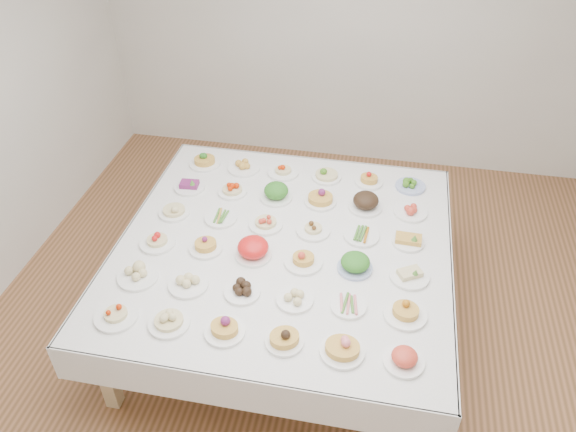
% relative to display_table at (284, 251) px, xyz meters
% --- Properties ---
extents(room_envelope, '(5.02, 5.02, 2.81)m').
position_rel_display_table_xyz_m(room_envelope, '(0.19, -0.04, 1.15)').
color(room_envelope, '#9B6440').
rests_on(room_envelope, ground).
extents(display_table, '(2.31, 2.31, 0.75)m').
position_rel_display_table_xyz_m(display_table, '(0.00, 0.00, 0.00)').
color(display_table, white).
rests_on(display_table, ground).
extents(dish_0, '(0.26, 0.26, 0.13)m').
position_rel_display_table_xyz_m(dish_0, '(-0.85, -0.86, 0.12)').
color(dish_0, white).
rests_on(dish_0, display_table).
extents(dish_1, '(0.27, 0.27, 0.14)m').
position_rel_display_table_xyz_m(dish_1, '(-0.52, -0.85, 0.13)').
color(dish_1, white).
rests_on(dish_1, display_table).
extents(dish_2, '(0.24, 0.24, 0.14)m').
position_rel_display_table_xyz_m(dish_2, '(-0.18, -0.85, 0.13)').
color(dish_2, white).
rests_on(dish_2, display_table).
extents(dish_3, '(0.22, 0.22, 0.12)m').
position_rel_display_table_xyz_m(dish_3, '(0.17, -0.85, 0.12)').
color(dish_3, white).
rests_on(dish_3, display_table).
extents(dish_4, '(0.25, 0.25, 0.16)m').
position_rel_display_table_xyz_m(dish_4, '(0.51, -0.86, 0.14)').
color(dish_4, white).
rests_on(dish_4, display_table).
extents(dish_5, '(0.23, 0.23, 0.12)m').
position_rel_display_table_xyz_m(dish_5, '(0.85, -0.87, 0.12)').
color(dish_5, white).
rests_on(dish_5, display_table).
extents(dish_6, '(0.26, 0.26, 0.12)m').
position_rel_display_table_xyz_m(dish_6, '(-0.86, -0.52, 0.12)').
color(dish_6, white).
rests_on(dish_6, display_table).
extents(dish_7, '(0.25, 0.25, 0.09)m').
position_rel_display_table_xyz_m(dish_7, '(-0.52, -0.52, 0.10)').
color(dish_7, white).
rests_on(dish_7, display_table).
extents(dish_8, '(0.23, 0.23, 0.10)m').
position_rel_display_table_xyz_m(dish_8, '(-0.16, -0.52, 0.11)').
color(dish_8, white).
rests_on(dish_8, display_table).
extents(dish_9, '(0.23, 0.23, 0.10)m').
position_rel_display_table_xyz_m(dish_9, '(0.17, -0.52, 0.11)').
color(dish_9, white).
rests_on(dish_9, display_table).
extents(dish_10, '(0.22, 0.22, 0.05)m').
position_rel_display_table_xyz_m(dish_10, '(0.50, -0.51, 0.09)').
color(dish_10, white).
rests_on(dish_10, display_table).
extents(dish_11, '(0.26, 0.26, 0.14)m').
position_rel_display_table_xyz_m(dish_11, '(0.85, -0.51, 0.13)').
color(dish_11, white).
rests_on(dish_11, display_table).
extents(dish_12, '(0.24, 0.24, 0.13)m').
position_rel_display_table_xyz_m(dish_12, '(-0.86, -0.17, 0.12)').
color(dish_12, white).
rests_on(dish_12, display_table).
extents(dish_13, '(0.23, 0.23, 0.12)m').
position_rel_display_table_xyz_m(dish_13, '(-0.51, -0.16, 0.11)').
color(dish_13, white).
rests_on(dish_13, display_table).
extents(dish_14, '(0.27, 0.27, 0.16)m').
position_rel_display_table_xyz_m(dish_14, '(-0.18, -0.16, 0.14)').
color(dish_14, white).
rests_on(dish_14, display_table).
extents(dish_15, '(0.25, 0.25, 0.14)m').
position_rel_display_table_xyz_m(dish_15, '(0.17, -0.17, 0.13)').
color(dish_15, white).
rests_on(dish_15, display_table).
extents(dish_16, '(0.23, 0.23, 0.14)m').
position_rel_display_table_xyz_m(dish_16, '(0.51, -0.17, 0.13)').
color(dish_16, '#4C66B2').
rests_on(dish_16, display_table).
extents(dish_17, '(0.25, 0.25, 0.10)m').
position_rel_display_table_xyz_m(dish_17, '(0.86, -0.17, 0.10)').
color(dish_17, white).
rests_on(dish_17, display_table).
extents(dish_18, '(0.23, 0.23, 0.13)m').
position_rel_display_table_xyz_m(dish_18, '(-0.87, 0.18, 0.13)').
color(dish_18, white).
rests_on(dish_18, display_table).
extents(dish_19, '(0.23, 0.23, 0.05)m').
position_rel_display_table_xyz_m(dish_19, '(-0.51, 0.18, 0.08)').
color(dish_19, white).
rests_on(dish_19, display_table).
extents(dish_20, '(0.24, 0.24, 0.12)m').
position_rel_display_table_xyz_m(dish_20, '(-0.17, 0.17, 0.12)').
color(dish_20, white).
rests_on(dish_20, display_table).
extents(dish_21, '(0.24, 0.24, 0.11)m').
position_rel_display_table_xyz_m(dish_21, '(0.18, 0.16, 0.11)').
color(dish_21, white).
rests_on(dish_21, display_table).
extents(dish_22, '(0.25, 0.25, 0.06)m').
position_rel_display_table_xyz_m(dish_22, '(0.52, 0.17, 0.09)').
color(dish_22, white).
rests_on(dish_22, display_table).
extents(dish_23, '(0.22, 0.22, 0.10)m').
position_rel_display_table_xyz_m(dish_23, '(0.85, 0.17, 0.11)').
color(dish_23, white).
rests_on(dish_23, display_table).
extents(dish_24, '(0.24, 0.24, 0.10)m').
position_rel_display_table_xyz_m(dish_24, '(-0.86, 0.51, 0.11)').
color(dish_24, white).
rests_on(dish_24, display_table).
extents(dish_25, '(0.22, 0.22, 0.12)m').
position_rel_display_table_xyz_m(dish_25, '(-0.51, 0.51, 0.12)').
color(dish_25, white).
rests_on(dish_25, display_table).
extents(dish_26, '(0.24, 0.24, 0.14)m').
position_rel_display_table_xyz_m(dish_26, '(-0.16, 0.51, 0.13)').
color(dish_26, white).
rests_on(dish_26, display_table).
extents(dish_27, '(0.24, 0.24, 0.15)m').
position_rel_display_table_xyz_m(dish_27, '(0.18, 0.52, 0.14)').
color(dish_27, white).
rests_on(dish_27, display_table).
extents(dish_28, '(0.27, 0.27, 0.15)m').
position_rel_display_table_xyz_m(dish_28, '(0.52, 0.52, 0.14)').
color(dish_28, white).
rests_on(dish_28, display_table).
extents(dish_29, '(0.24, 0.24, 0.09)m').
position_rel_display_table_xyz_m(dish_29, '(0.86, 0.52, 0.10)').
color(dish_29, white).
rests_on(dish_29, display_table).
extents(dish_30, '(0.25, 0.25, 0.14)m').
position_rel_display_table_xyz_m(dish_30, '(-0.85, 0.86, 0.13)').
color(dish_30, white).
rests_on(dish_30, display_table).
extents(dish_31, '(0.26, 0.26, 0.10)m').
position_rel_display_table_xyz_m(dish_31, '(-0.51, 0.86, 0.11)').
color(dish_31, white).
rests_on(dish_31, display_table).
extents(dish_32, '(0.25, 0.25, 0.12)m').
position_rel_display_table_xyz_m(dish_32, '(-0.18, 0.86, 0.11)').
color(dish_32, white).
rests_on(dish_32, display_table).
extents(dish_33, '(0.23, 0.23, 0.13)m').
position_rel_display_table_xyz_m(dish_33, '(0.18, 0.86, 0.13)').
color(dish_33, white).
rests_on(dish_33, display_table).
extents(dish_34, '(0.22, 0.22, 0.12)m').
position_rel_display_table_xyz_m(dish_34, '(0.52, 0.85, 0.12)').
color(dish_34, white).
rests_on(dish_34, display_table).
extents(dish_35, '(0.23, 0.23, 0.09)m').
position_rel_display_table_xyz_m(dish_35, '(0.85, 0.86, 0.10)').
color(dish_35, '#4C66B2').
rests_on(dish_35, display_table).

